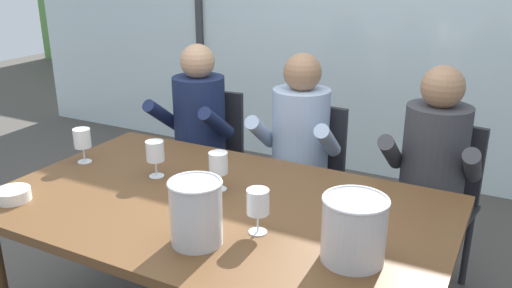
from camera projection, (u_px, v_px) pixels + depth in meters
ground at (304, 245)px, 3.28m from camera, size 14.00×14.00×0.00m
window_glass_panel at (379, 13)px, 3.95m from camera, size 7.10×0.03×2.60m
window_mullion_left at (199, 4)px, 4.64m from camera, size 0.06×0.06×2.60m
hillside_vineyard at (450, 7)px, 7.07m from camera, size 13.10×2.40×2.13m
dining_table at (218, 217)px, 2.22m from camera, size 1.90×1.13×0.73m
chair_near_curtain at (206, 150)px, 3.38m from camera, size 0.49×0.49×0.89m
chair_left_of_center at (304, 170)px, 3.07m from camera, size 0.47×0.47×0.89m
chair_center at (432, 194)px, 2.75m from camera, size 0.50×0.50×0.89m
person_navy_polo at (193, 130)px, 3.21m from camera, size 0.47×0.62×1.21m
person_pale_blue_shirt at (296, 148)px, 2.91m from camera, size 0.49×0.63×1.21m
person_charcoal_jacket at (430, 171)px, 2.59m from camera, size 0.46×0.61×1.21m
ice_bucket_primary at (196, 211)px, 1.85m from camera, size 0.20×0.20×0.24m
ice_bucket_secondary at (354, 228)px, 1.75m from camera, size 0.22×0.22×0.23m
tasting_bowl at (13, 195)px, 2.21m from camera, size 0.15×0.15×0.05m
wine_glass_by_left_taster at (218, 165)px, 2.28m from camera, size 0.08×0.08×0.17m
wine_glass_near_bucket at (82, 140)px, 2.60m from camera, size 0.08×0.08×0.17m
wine_glass_center_pour at (155, 153)px, 2.42m from camera, size 0.08×0.08×0.17m
wine_glass_by_right_taster at (258, 203)px, 1.92m from camera, size 0.08×0.08×0.17m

